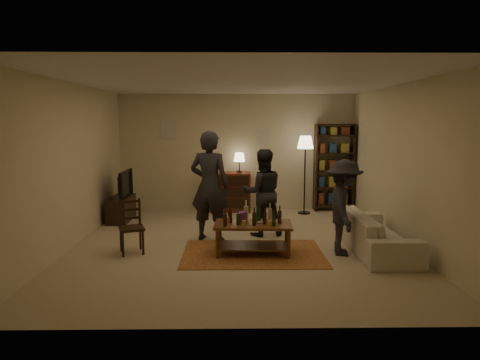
{
  "coord_description": "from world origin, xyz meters",
  "views": [
    {
      "loc": [
        -0.08,
        -7.06,
        2.07
      ],
      "look_at": [
        0.03,
        0.1,
        1.09
      ],
      "focal_mm": 32.0,
      "sensor_mm": 36.0,
      "label": 1
    }
  ],
  "objects_px": {
    "bookshelf": "(334,166)",
    "person_left": "(210,186)",
    "dining_chair": "(131,225)",
    "floor_lamp": "(305,148)",
    "coffee_table": "(253,228)",
    "person_right": "(262,193)",
    "person_by_sofa": "(344,207)",
    "dresser": "(229,191)",
    "sofa": "(376,232)",
    "tv_stand": "(121,202)"
  },
  "relations": [
    {
      "from": "bookshelf",
      "to": "person_right",
      "type": "bearing_deg",
      "value": -129.44
    },
    {
      "from": "person_left",
      "to": "bookshelf",
      "type": "bearing_deg",
      "value": -121.4
    },
    {
      "from": "bookshelf",
      "to": "person_by_sofa",
      "type": "height_order",
      "value": "bookshelf"
    },
    {
      "from": "dining_chair",
      "to": "floor_lamp",
      "type": "relative_size",
      "value": 0.5
    },
    {
      "from": "dining_chair",
      "to": "person_right",
      "type": "xyz_separation_m",
      "value": [
        2.15,
        1.02,
        0.34
      ]
    },
    {
      "from": "dining_chair",
      "to": "coffee_table",
      "type": "bearing_deg",
      "value": -23.2
    },
    {
      "from": "dresser",
      "to": "floor_lamp",
      "type": "relative_size",
      "value": 0.78
    },
    {
      "from": "coffee_table",
      "to": "person_by_sofa",
      "type": "relative_size",
      "value": 0.82
    },
    {
      "from": "floor_lamp",
      "to": "sofa",
      "type": "height_order",
      "value": "floor_lamp"
    },
    {
      "from": "bookshelf",
      "to": "person_left",
      "type": "distance_m",
      "value": 3.71
    },
    {
      "from": "person_by_sofa",
      "to": "person_right",
      "type": "bearing_deg",
      "value": 54.64
    },
    {
      "from": "dining_chair",
      "to": "sofa",
      "type": "relative_size",
      "value": 0.42
    },
    {
      "from": "bookshelf",
      "to": "person_left",
      "type": "xyz_separation_m",
      "value": [
        -2.74,
        -2.5,
        -0.07
      ]
    },
    {
      "from": "tv_stand",
      "to": "person_right",
      "type": "height_order",
      "value": "person_right"
    },
    {
      "from": "person_left",
      "to": "person_by_sofa",
      "type": "bearing_deg",
      "value": 174.49
    },
    {
      "from": "dining_chair",
      "to": "person_left",
      "type": "distance_m",
      "value": 1.5
    },
    {
      "from": "sofa",
      "to": "dining_chair",
      "type": "bearing_deg",
      "value": 90.48
    },
    {
      "from": "floor_lamp",
      "to": "person_by_sofa",
      "type": "relative_size",
      "value": 1.17
    },
    {
      "from": "dining_chair",
      "to": "person_by_sofa",
      "type": "relative_size",
      "value": 0.58
    },
    {
      "from": "coffee_table",
      "to": "bookshelf",
      "type": "relative_size",
      "value": 0.61
    },
    {
      "from": "dining_chair",
      "to": "tv_stand",
      "type": "height_order",
      "value": "tv_stand"
    },
    {
      "from": "dining_chair",
      "to": "bookshelf",
      "type": "bearing_deg",
      "value": 19.18
    },
    {
      "from": "coffee_table",
      "to": "tv_stand",
      "type": "relative_size",
      "value": 1.17
    },
    {
      "from": "coffee_table",
      "to": "tv_stand",
      "type": "bearing_deg",
      "value": 138.61
    },
    {
      "from": "sofa",
      "to": "tv_stand",
      "type": "bearing_deg",
      "value": 64.66
    },
    {
      "from": "person_right",
      "to": "person_by_sofa",
      "type": "distance_m",
      "value": 1.66
    },
    {
      "from": "sofa",
      "to": "person_by_sofa",
      "type": "relative_size",
      "value": 1.39
    },
    {
      "from": "bookshelf",
      "to": "person_left",
      "type": "relative_size",
      "value": 1.05
    },
    {
      "from": "floor_lamp",
      "to": "person_left",
      "type": "xyz_separation_m",
      "value": [
        -2.01,
        -2.14,
        -0.53
      ]
    },
    {
      "from": "floor_lamp",
      "to": "sofa",
      "type": "relative_size",
      "value": 0.84
    },
    {
      "from": "coffee_table",
      "to": "dresser",
      "type": "relative_size",
      "value": 0.91
    },
    {
      "from": "dresser",
      "to": "person_by_sofa",
      "type": "bearing_deg",
      "value": -60.96
    },
    {
      "from": "floor_lamp",
      "to": "person_right",
      "type": "xyz_separation_m",
      "value": [
        -1.08,
        -1.84,
        -0.7
      ]
    },
    {
      "from": "coffee_table",
      "to": "person_right",
      "type": "distance_m",
      "value": 1.21
    },
    {
      "from": "bookshelf",
      "to": "sofa",
      "type": "xyz_separation_m",
      "value": [
        -0.05,
        -3.18,
        -0.73
      ]
    },
    {
      "from": "person_by_sofa",
      "to": "floor_lamp",
      "type": "bearing_deg",
      "value": 10.9
    },
    {
      "from": "dining_chair",
      "to": "person_by_sofa",
      "type": "bearing_deg",
      "value": -22.23
    },
    {
      "from": "dresser",
      "to": "sofa",
      "type": "distance_m",
      "value": 3.93
    },
    {
      "from": "tv_stand",
      "to": "bookshelf",
      "type": "relative_size",
      "value": 0.52
    },
    {
      "from": "dining_chair",
      "to": "person_right",
      "type": "relative_size",
      "value": 0.55
    },
    {
      "from": "dresser",
      "to": "person_by_sofa",
      "type": "distance_m",
      "value": 3.76
    },
    {
      "from": "coffee_table",
      "to": "floor_lamp",
      "type": "bearing_deg",
      "value": 66.36
    },
    {
      "from": "dining_chair",
      "to": "person_by_sofa",
      "type": "distance_m",
      "value": 3.35
    },
    {
      "from": "coffee_table",
      "to": "person_by_sofa",
      "type": "distance_m",
      "value": 1.45
    },
    {
      "from": "tv_stand",
      "to": "dresser",
      "type": "xyz_separation_m",
      "value": [
        2.25,
        0.91,
        0.09
      ]
    },
    {
      "from": "tv_stand",
      "to": "sofa",
      "type": "relative_size",
      "value": 0.51
    },
    {
      "from": "sofa",
      "to": "person_right",
      "type": "relative_size",
      "value": 1.32
    },
    {
      "from": "dresser",
      "to": "bookshelf",
      "type": "distance_m",
      "value": 2.5
    },
    {
      "from": "dining_chair",
      "to": "person_right",
      "type": "bearing_deg",
      "value": 5.4
    },
    {
      "from": "floor_lamp",
      "to": "person_right",
      "type": "bearing_deg",
      "value": -120.26
    }
  ]
}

